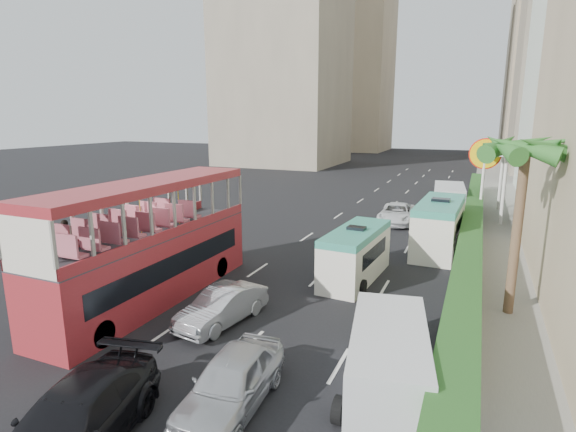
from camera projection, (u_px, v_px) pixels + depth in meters
The scene contains 17 objects.
ground_plane at pixel (283, 323), 16.88m from camera, with size 200.00×200.00×0.00m, color black.
double_decker_bus at pixel (151, 242), 18.64m from camera, with size 2.50×11.00×5.06m, color maroon.
car_silver_lane_a at pixel (223, 323), 16.93m from camera, with size 1.41×4.04×1.33m, color #B2B4B9.
car_silver_lane_b at pixel (232, 406), 12.03m from camera, with size 1.75×4.35×1.48m, color #B2B4B9.
van_asset at pixel (396, 223), 32.95m from camera, with size 2.34×5.07×1.41m, color silver.
minibus_near at pixel (356, 254), 21.29m from camera, with size 1.84×5.51×2.44m, color silver.
minibus_far at pixel (439, 226), 25.82m from camera, with size 2.19×6.57×2.91m, color silver.
panel_van_near at pixel (388, 363), 12.28m from camera, with size 2.00×5.01×2.00m, color silver.
panel_van_far at pixel (449, 199), 35.99m from camera, with size 2.26×5.65×2.26m, color silver.
sidewalk at pixel (512, 213), 35.86m from camera, with size 6.00×120.00×0.18m, color #99968C.
kerb_wall at pixel (471, 235), 26.93m from camera, with size 0.30×44.00×1.00m, color silver.
hedge at pixel (472, 221), 26.74m from camera, with size 1.10×44.00×0.70m, color #2D6626.
palm_tree at pixel (517, 232), 16.75m from camera, with size 0.36×0.36×6.40m, color brown.
shell_station at pixel (532, 184), 33.10m from camera, with size 6.50×8.00×5.50m, color silver.
tower_far_a at pixel (558, 34), 79.25m from camera, with size 14.00×14.00×44.00m, color tan.
tower_far_b at pixel (542, 60), 99.43m from camera, with size 14.00×14.00×40.00m, color gray.
tower_left_b at pixel (354, 47), 101.19m from camera, with size 16.00×16.00×46.00m, color tan.
Camera 1 is at (6.32, -14.28, 7.59)m, focal length 28.00 mm.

